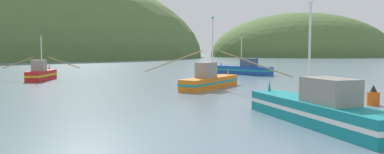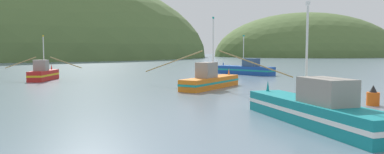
{
  "view_description": "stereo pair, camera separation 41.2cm",
  "coord_description": "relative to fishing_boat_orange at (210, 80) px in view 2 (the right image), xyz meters",
  "views": [
    {
      "loc": [
        -5.21,
        -4.79,
        3.8
      ],
      "look_at": [
        4.11,
        25.6,
        1.4
      ],
      "focal_mm": 33.63,
      "sensor_mm": 36.0,
      "label": 1
    },
    {
      "loc": [
        -4.81,
        -4.91,
        3.8
      ],
      "look_at": [
        4.11,
        25.6,
        1.4
      ],
      "focal_mm": 33.63,
      "sensor_mm": 36.0,
      "label": 2
    }
  ],
  "objects": [
    {
      "name": "fishing_boat_red",
      "position": [
        -16.97,
        14.46,
        0.03
      ],
      "size": [
        9.19,
        6.34,
        5.64
      ],
      "rotation": [
        0.0,
        0.0,
        1.31
      ],
      "color": "red",
      "rests_on": "ground"
    },
    {
      "name": "channel_buoy",
      "position": [
        7.03,
        -13.67,
        -0.22
      ],
      "size": [
        0.84,
        0.84,
        1.41
      ],
      "color": "#E55914",
      "rests_on": "ground"
    },
    {
      "name": "fishing_boat_blue",
      "position": [
        11.9,
        17.38,
        0.02
      ],
      "size": [
        6.55,
        9.51,
        6.08
      ],
      "rotation": [
        0.0,
        0.0,
        2.08
      ],
      "color": "#19479E",
      "rests_on": "ground"
    },
    {
      "name": "fishing_boat_orange",
      "position": [
        0.0,
        0.0,
        0.0
      ],
      "size": [
        11.2,
        12.12,
        7.09
      ],
      "rotation": [
        0.0,
        0.0,
        0.75
      ],
      "color": "orange",
      "rests_on": "ground"
    },
    {
      "name": "fishing_boat_teal",
      "position": [
        -0.69,
        -18.05,
        0.01
      ],
      "size": [
        2.18,
        10.28,
        6.31
      ],
      "rotation": [
        0.0,
        0.0,
        1.58
      ],
      "color": "#147F84",
      "rests_on": "ground"
    },
    {
      "name": "hill_far_right",
      "position": [
        110.75,
        148.64,
        -0.79
      ],
      "size": [
        108.65,
        86.92,
        50.19
      ],
      "primitive_type": "ellipsoid",
      "color": "#516B38",
      "rests_on": "ground"
    },
    {
      "name": "hill_mid_left",
      "position": [
        -52.08,
        162.41,
        -0.79
      ],
      "size": [
        204.04,
        163.23,
        90.0
      ],
      "primitive_type": "ellipsoid",
      "color": "#516B38",
      "rests_on": "ground"
    }
  ]
}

